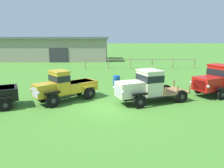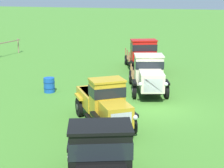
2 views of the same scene
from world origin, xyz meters
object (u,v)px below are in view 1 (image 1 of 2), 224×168
(farm_shed, at_px, (45,48))
(vintage_truck_midrow_center, at_px, (146,86))
(oil_drum_near_fence, at_px, (117,80))
(vintage_truck_second_in_line, at_px, (65,86))
(vintage_truck_far_side, at_px, (219,80))

(farm_shed, distance_m, vintage_truck_midrow_center, 30.30)
(farm_shed, bearing_deg, oil_drum_near_fence, -58.68)
(vintage_truck_second_in_line, relative_size, oil_drum_near_fence, 4.92)
(oil_drum_near_fence, bearing_deg, vintage_truck_midrow_center, -71.50)
(vintage_truck_second_in_line, distance_m, vintage_truck_midrow_center, 5.49)
(vintage_truck_midrow_center, height_order, oil_drum_near_fence, vintage_truck_midrow_center)
(farm_shed, distance_m, vintage_truck_far_side, 31.91)
(farm_shed, bearing_deg, vintage_truck_midrow_center, -61.09)
(farm_shed, xyz_separation_m, vintage_truck_far_side, (20.41, -24.52, -0.97))
(farm_shed, xyz_separation_m, vintage_truck_midrow_center, (14.64, -26.51, -0.98))
(farm_shed, bearing_deg, vintage_truck_far_side, -50.23)
(vintage_truck_second_in_line, bearing_deg, vintage_truck_far_side, 7.86)
(vintage_truck_second_in_line, bearing_deg, oil_drum_near_fence, 53.96)
(vintage_truck_second_in_line, bearing_deg, farm_shed, 109.37)
(vintage_truck_far_side, relative_size, oil_drum_near_fence, 6.39)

